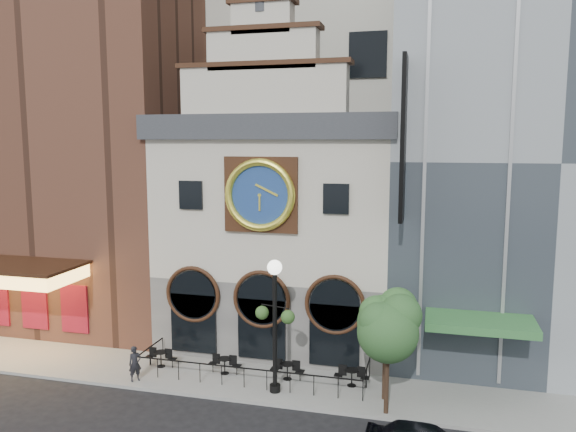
% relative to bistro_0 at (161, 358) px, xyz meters
% --- Properties ---
extents(ground, '(120.00, 120.00, 0.00)m').
position_rel_bistro_0_xyz_m(ground, '(4.68, -2.38, -0.61)').
color(ground, black).
rests_on(ground, ground).
extents(sidewalk, '(44.00, 5.00, 0.15)m').
position_rel_bistro_0_xyz_m(sidewalk, '(4.68, 0.12, -0.54)').
color(sidewalk, gray).
rests_on(sidewalk, ground).
extents(clock_building, '(12.60, 8.78, 18.65)m').
position_rel_bistro_0_xyz_m(clock_building, '(4.68, 5.44, 6.07)').
color(clock_building, '#605E5B').
rests_on(clock_building, ground).
extents(theater_building, '(14.00, 15.60, 25.00)m').
position_rel_bistro_0_xyz_m(theater_building, '(-8.32, 7.58, 11.99)').
color(theater_building, brown).
rests_on(theater_building, ground).
extents(retail_building, '(14.00, 14.40, 20.00)m').
position_rel_bistro_0_xyz_m(retail_building, '(17.67, 7.61, 9.53)').
color(retail_building, gray).
rests_on(retail_building, ground).
extents(office_tower, '(20.00, 16.00, 40.00)m').
position_rel_bistro_0_xyz_m(office_tower, '(4.68, 17.62, 19.39)').
color(office_tower, '#BAB8A7').
rests_on(office_tower, ground).
extents(cafe_railing, '(10.60, 2.60, 0.90)m').
position_rel_bistro_0_xyz_m(cafe_railing, '(4.68, 0.12, -0.01)').
color(cafe_railing, black).
rests_on(cafe_railing, sidewalk).
extents(bistro_0, '(1.58, 0.68, 0.90)m').
position_rel_bistro_0_xyz_m(bistro_0, '(0.00, 0.00, 0.00)').
color(bistro_0, black).
rests_on(bistro_0, sidewalk).
extents(bistro_1, '(1.58, 0.68, 0.90)m').
position_rel_bistro_0_xyz_m(bistro_1, '(3.31, 0.00, 0.00)').
color(bistro_1, black).
rests_on(bistro_1, sidewalk).
extents(bistro_2, '(1.58, 0.68, 0.90)m').
position_rel_bistro_0_xyz_m(bistro_2, '(6.33, 0.13, 0.00)').
color(bistro_2, black).
rests_on(bistro_2, sidewalk).
extents(bistro_3, '(1.58, 0.68, 0.90)m').
position_rel_bistro_0_xyz_m(bistro_3, '(9.31, 0.18, 0.00)').
color(bistro_3, black).
rests_on(bistro_3, sidewalk).
extents(pedestrian, '(0.69, 0.70, 1.63)m').
position_rel_bistro_0_xyz_m(pedestrian, '(-0.38, -1.76, 0.35)').
color(pedestrian, black).
rests_on(pedestrian, sidewalk).
extents(lamppost, '(1.85, 0.92, 5.91)m').
position_rel_bistro_0_xyz_m(lamppost, '(6.13, -1.24, 3.19)').
color(lamppost, black).
rests_on(lamppost, sidewalk).
extents(tree_left, '(2.55, 2.45, 4.90)m').
position_rel_bistro_0_xyz_m(tree_left, '(11.06, -1.95, 3.13)').
color(tree_left, '#382619').
rests_on(tree_left, sidewalk).
extents(tree_right, '(2.51, 2.41, 4.83)m').
position_rel_bistro_0_xyz_m(tree_right, '(10.87, -0.70, 3.08)').
color(tree_right, '#382619').
rests_on(tree_right, sidewalk).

